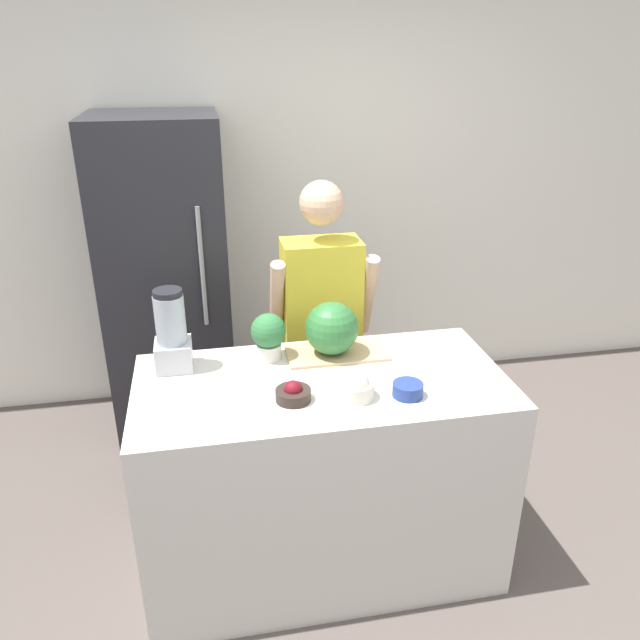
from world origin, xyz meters
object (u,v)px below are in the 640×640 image
(bowl_cherries, at_px, (293,393))
(potted_plant, at_px, (268,335))
(refrigerator, at_px, (167,281))
(blender, at_px, (172,334))
(bowl_small_blue, at_px, (408,390))
(bowl_cream, at_px, (356,386))
(person, at_px, (321,334))
(watermelon, at_px, (332,328))

(bowl_cherries, relative_size, potted_plant, 0.66)
(refrigerator, distance_m, blender, 1.12)
(bowl_small_blue, xyz_separation_m, potted_plant, (-0.49, 0.41, 0.09))
(bowl_cream, relative_size, potted_plant, 0.69)
(person, height_order, watermelon, person)
(watermelon, distance_m, blender, 0.67)
(bowl_small_blue, distance_m, blender, 0.98)
(watermelon, height_order, bowl_cream, watermelon)
(bowl_cherries, distance_m, bowl_small_blue, 0.44)
(bowl_cherries, bearing_deg, refrigerator, 109.58)
(blender, bearing_deg, bowl_cherries, -37.91)
(bowl_cherries, relative_size, blender, 0.39)
(bowl_cream, bearing_deg, bowl_small_blue, -8.09)
(refrigerator, relative_size, bowl_cream, 12.89)
(potted_plant, bearing_deg, bowl_cherries, -82.04)
(blender, bearing_deg, bowl_cream, -28.53)
(refrigerator, xyz_separation_m, bowl_cherries, (0.52, -1.46, 0.04))
(bowl_cream, xyz_separation_m, blender, (-0.69, 0.37, 0.11))
(bowl_cream, bearing_deg, blender, 151.47)
(bowl_cream, relative_size, bowl_small_blue, 1.21)
(blender, distance_m, potted_plant, 0.40)
(bowl_cherries, height_order, bowl_small_blue, bowl_cherries)
(refrigerator, distance_m, bowl_small_blue, 1.79)
(person, bearing_deg, blender, -148.06)
(refrigerator, bearing_deg, bowl_cherries, -70.42)
(watermelon, relative_size, bowl_cherries, 1.69)
(watermelon, relative_size, potted_plant, 1.12)
(blender, bearing_deg, potted_plant, 1.44)
(bowl_small_blue, relative_size, potted_plant, 0.57)
(refrigerator, height_order, bowl_cherries, refrigerator)
(person, relative_size, watermelon, 6.97)
(refrigerator, height_order, bowl_small_blue, refrigerator)
(potted_plant, bearing_deg, bowl_small_blue, -40.13)
(refrigerator, bearing_deg, blender, -86.44)
(refrigerator, distance_m, bowl_cherries, 1.55)
(watermelon, xyz_separation_m, potted_plant, (-0.27, 0.02, -0.02))
(person, relative_size, bowl_small_blue, 13.53)
(refrigerator, bearing_deg, person, -40.25)
(bowl_cream, distance_m, potted_plant, 0.49)
(person, bearing_deg, bowl_cherries, -108.36)
(bowl_cherries, xyz_separation_m, blender, (-0.45, 0.35, 0.13))
(watermelon, xyz_separation_m, bowl_small_blue, (0.22, -0.39, -0.10))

